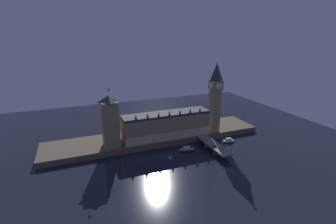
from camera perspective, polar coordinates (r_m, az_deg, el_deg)
The scene contains 18 objects.
ground_plane at distance 220.97m, azimuth 0.53°, elevation -10.22°, with size 400.00×400.00×0.00m, color black.
embankment at distance 252.83m, azimuth -2.81°, elevation -5.83°, with size 220.00×42.00×5.52m.
parliament_hall at distance 242.41m, azimuth -0.40°, elevation -3.01°, with size 87.29×20.55×29.74m.
clock_tower at distance 253.68m, azimuth 11.03°, elevation 3.83°, with size 11.36×11.47×73.24m.
victoria_tower at distance 223.98m, azimuth -13.40°, elevation -2.12°, with size 14.73×14.73×53.65m.
bridge at distance 232.56m, azimuth 10.75°, elevation -7.79°, with size 11.50×46.00×6.27m.
car_northbound_lead at distance 236.50m, azimuth 9.23°, elevation -6.66°, with size 1.85×3.91×1.42m.
car_northbound_trail at distance 226.52m, azimuth 10.91°, elevation -7.88°, with size 1.99×4.52×1.42m.
car_southbound_lead at distance 223.83m, azimuth 12.99°, elevation -8.32°, with size 2.07×4.25×1.59m.
car_southbound_trail at distance 241.90m, azimuth 9.82°, elevation -6.13°, with size 1.90×4.48×1.40m.
pedestrian_near_rail at distance 222.72m, azimuth 10.80°, elevation -8.24°, with size 0.38×0.38×1.82m.
pedestrian_mid_walk at distance 234.55m, azimuth 11.76°, elevation -6.94°, with size 0.38×0.38×1.78m.
pedestrian_far_rail at distance 236.44m, azimuth 8.51°, elevation -6.58°, with size 0.38×0.38×1.62m.
street_lamp_near at distance 216.42m, azimuth 11.67°, elevation -8.25°, with size 1.34×0.60×6.14m.
street_lamp_mid at distance 233.18m, azimuth 11.97°, elevation -6.37°, with size 1.34×0.60×5.87m.
street_lamp_far at distance 239.06m, azimuth 7.84°, elevation -5.40°, with size 1.34×0.60×6.70m.
boat_upstream at distance 228.65m, azimuth 4.41°, elevation -8.79°, with size 15.23×7.59×4.78m.
boat_downstream at distance 254.00m, azimuth 13.95°, elevation -6.55°, with size 12.75×6.31×4.25m.
Camera 1 is at (-73.85, -181.18, 102.70)m, focal length 26.00 mm.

